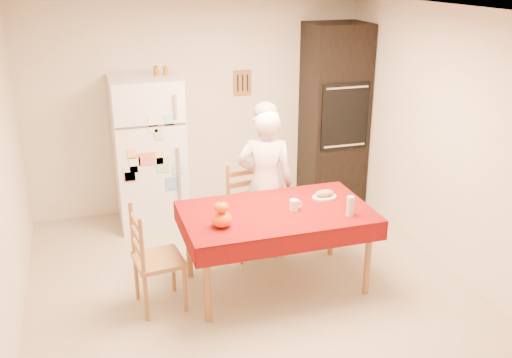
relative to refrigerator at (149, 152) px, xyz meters
name	(u,v)px	position (x,y,z in m)	size (l,w,h in m)	color
floor	(254,295)	(0.65, -1.88, -0.85)	(4.50, 4.50, 0.00)	tan
room_shell	(253,124)	(0.65, -1.88, 0.77)	(4.02, 4.52, 2.51)	beige
refrigerator	(149,152)	(0.00, 0.00, 0.00)	(0.75, 0.74, 1.70)	white
oven_cabinet	(334,115)	(2.28, 0.05, 0.25)	(0.70, 0.62, 2.20)	black
dining_table	(276,218)	(0.90, -1.76, -0.16)	(1.70, 1.00, 0.76)	brown
chair_far	(248,206)	(0.86, -1.03, -0.34)	(0.47, 0.45, 0.95)	brown
chair_left	(151,256)	(-0.24, -1.79, -0.34)	(0.44, 0.46, 0.95)	brown
seated_woman	(265,184)	(1.00, -1.15, -0.07)	(0.57, 0.37, 1.56)	silver
coffee_mug	(294,205)	(1.06, -1.80, -0.04)	(0.08, 0.08, 0.10)	white
pumpkin_lower	(222,219)	(0.35, -1.94, -0.02)	(0.18, 0.18, 0.13)	#E54605
pumpkin_upper	(221,207)	(0.35, -1.94, 0.09)	(0.12, 0.12, 0.09)	#D35704
wine_glass	(350,206)	(1.49, -2.05, 0.00)	(0.07, 0.07, 0.18)	silver
bread_plate	(324,197)	(1.43, -1.62, -0.08)	(0.24, 0.24, 0.02)	white
bread_loaf	(324,193)	(1.43, -1.62, -0.04)	(0.18, 0.10, 0.06)	#9B804C
spice_jar_left	(156,71)	(0.14, 0.05, 0.90)	(0.05, 0.05, 0.10)	brown
spice_jar_mid	(156,71)	(0.14, 0.05, 0.90)	(0.05, 0.05, 0.10)	#965B1B
spice_jar_right	(165,70)	(0.24, 0.05, 0.90)	(0.05, 0.05, 0.10)	#8C5719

